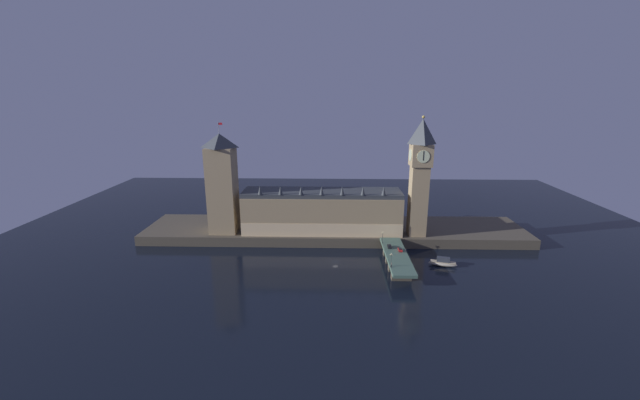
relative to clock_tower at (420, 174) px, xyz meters
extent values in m
plane|color=black|center=(-45.09, -26.10, -39.76)|extent=(400.00, 400.00, 0.00)
cube|color=#4C4438|center=(-45.09, 12.90, -37.05)|extent=(220.00, 42.00, 5.43)
cube|color=tan|center=(-52.42, 5.42, -23.83)|extent=(88.24, 22.05, 21.01)
cube|color=beige|center=(-52.42, -5.72, -30.55)|extent=(88.24, 0.20, 7.56)
cube|color=#383D42|center=(-52.42, 5.42, -12.12)|extent=(88.24, 20.28, 2.40)
cone|color=#383D42|center=(-85.51, -3.95, -8.61)|extent=(2.40, 2.40, 4.62)
cone|color=#383D42|center=(-74.48, -3.95, -8.61)|extent=(2.40, 2.40, 4.62)
cone|color=#383D42|center=(-63.45, -3.95, -8.61)|extent=(2.40, 2.40, 4.62)
cone|color=#383D42|center=(-52.42, -3.95, -8.61)|extent=(2.40, 2.40, 4.62)
cone|color=#383D42|center=(-41.39, -3.95, -8.61)|extent=(2.40, 2.40, 4.62)
cone|color=#383D42|center=(-30.36, -3.95, -8.61)|extent=(2.40, 2.40, 4.62)
cone|color=#383D42|center=(-19.33, -3.95, -8.61)|extent=(2.40, 2.40, 4.62)
cube|color=tan|center=(0.00, 0.00, -15.03)|extent=(9.20, 9.20, 38.61)
cube|color=tan|center=(0.00, 0.00, 10.09)|extent=(10.85, 10.85, 11.64)
cylinder|color=beige|center=(0.00, -5.55, 10.09)|extent=(6.52, 0.25, 6.52)
cylinder|color=beige|center=(0.00, 5.55, 10.09)|extent=(6.52, 0.25, 6.52)
cylinder|color=beige|center=(5.55, 0.00, 10.09)|extent=(0.25, 6.52, 6.52)
cylinder|color=beige|center=(-5.55, 0.00, 10.09)|extent=(0.25, 6.52, 6.52)
cube|color=black|center=(0.00, -5.74, 10.58)|extent=(0.36, 0.10, 4.89)
pyramid|color=#383D42|center=(0.00, 0.00, 22.47)|extent=(10.85, 10.85, 13.11)
sphere|color=gold|center=(0.00, 0.00, 29.82)|extent=(1.60, 1.60, 1.60)
cube|color=tan|center=(-107.59, 2.75, -10.47)|extent=(14.69, 14.69, 47.72)
pyramid|color=#383D42|center=(-107.59, 2.75, 17.14)|extent=(14.98, 14.98, 7.50)
cylinder|color=#99999E|center=(-107.59, 2.75, 23.89)|extent=(0.24, 0.24, 6.00)
cube|color=red|center=(-106.49, 2.75, 25.99)|extent=(2.00, 0.08, 1.20)
cube|color=#476656|center=(-15.55, -31.10, -34.05)|extent=(10.59, 46.00, 1.40)
cube|color=#4C4438|center=(-15.55, -44.90, -37.26)|extent=(9.00, 3.20, 5.01)
cube|color=#4C4438|center=(-15.55, -35.70, -37.26)|extent=(9.00, 3.20, 5.01)
cube|color=#4C4438|center=(-15.55, -26.50, -37.26)|extent=(9.00, 3.20, 5.01)
cube|color=#4C4438|center=(-15.55, -17.30, -37.26)|extent=(9.00, 3.20, 5.01)
cube|color=black|center=(-17.88, -22.70, -32.70)|extent=(1.92, 3.95, 0.96)
cube|color=black|center=(-17.88, -22.70, -31.99)|extent=(1.57, 1.78, 0.45)
cylinder|color=black|center=(-18.79, -21.48, -33.03)|extent=(0.22, 0.64, 0.64)
cylinder|color=black|center=(-16.97, -21.48, -33.03)|extent=(0.22, 0.64, 0.64)
cylinder|color=black|center=(-18.79, -23.93, -33.03)|extent=(0.22, 0.64, 0.64)
cylinder|color=black|center=(-16.97, -23.93, -33.03)|extent=(0.22, 0.64, 0.64)
cube|color=red|center=(-13.22, -26.54, -32.83)|extent=(1.75, 4.42, 0.70)
cube|color=black|center=(-13.22, -26.54, -32.26)|extent=(1.43, 1.99, 0.45)
cylinder|color=black|center=(-12.39, -27.91, -33.03)|extent=(0.22, 0.64, 0.64)
cylinder|color=black|center=(-14.06, -27.91, -33.03)|extent=(0.22, 0.64, 0.64)
cylinder|color=black|center=(-12.39, -25.17, -33.03)|extent=(0.22, 0.64, 0.64)
cylinder|color=black|center=(-14.06, -25.17, -33.03)|extent=(0.22, 0.64, 0.64)
cylinder|color=black|center=(-20.21, -44.82, -32.93)|extent=(0.28, 0.28, 0.84)
cylinder|color=gray|center=(-20.21, -44.82, -32.16)|extent=(0.38, 0.38, 0.70)
sphere|color=tan|center=(-20.21, -44.82, -31.70)|extent=(0.23, 0.23, 0.23)
cylinder|color=black|center=(-10.90, -28.66, -32.94)|extent=(0.28, 0.28, 0.83)
cylinder|color=black|center=(-10.90, -28.66, -32.18)|extent=(0.38, 0.38, 0.69)
sphere|color=tan|center=(-10.90, -28.66, -31.73)|extent=(0.22, 0.22, 0.22)
cylinder|color=#2D3333|center=(-20.61, -45.82, -33.10)|extent=(0.56, 0.56, 0.50)
cylinder|color=#2D3333|center=(-20.61, -45.82, -30.22)|extent=(0.18, 0.18, 5.27)
sphere|color=#F9E5A3|center=(-20.61, -45.82, -27.03)|extent=(0.60, 0.60, 0.60)
sphere|color=#F9E5A3|center=(-21.06, -45.82, -27.38)|extent=(0.44, 0.44, 0.44)
sphere|color=#F9E5A3|center=(-20.16, -45.82, -27.38)|extent=(0.44, 0.44, 0.44)
cylinder|color=#2D3333|center=(-20.61, -16.38, -33.10)|extent=(0.56, 0.56, 0.50)
cylinder|color=#2D3333|center=(-20.61, -16.38, -30.48)|extent=(0.18, 0.18, 4.75)
sphere|color=#F9E5A3|center=(-20.61, -16.38, -27.55)|extent=(0.60, 0.60, 0.60)
sphere|color=#F9E5A3|center=(-21.06, -16.38, -27.90)|extent=(0.44, 0.44, 0.44)
sphere|color=#F9E5A3|center=(-20.16, -16.38, -27.90)|extent=(0.44, 0.44, 0.44)
ellipsoid|color=#B2A893|center=(7.25, -29.82, -38.62)|extent=(13.91, 6.79, 2.29)
cube|color=tan|center=(7.25, -29.82, -37.57)|extent=(12.17, 5.71, 0.24)
cube|color=#2D333D|center=(7.25, -29.82, -36.31)|extent=(6.41, 3.63, 2.29)
camera|label=1|loc=(-47.92, -207.14, 40.90)|focal=22.00mm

